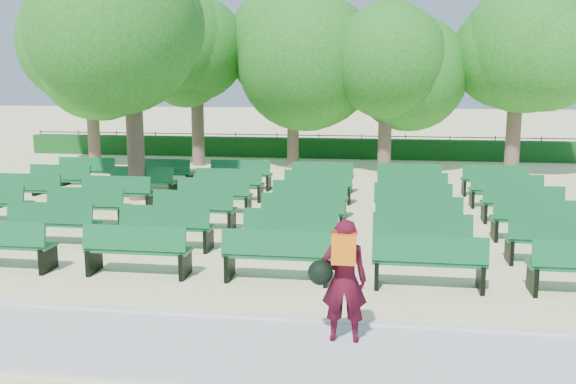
# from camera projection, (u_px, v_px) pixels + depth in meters

# --- Properties ---
(ground) EXTENTS (120.00, 120.00, 0.00)m
(ground) POSITION_uv_depth(u_px,v_px,m) (224.00, 226.00, 16.37)
(ground) COLOR beige
(paving) EXTENTS (30.00, 2.20, 0.06)m
(paving) POSITION_uv_depth(u_px,v_px,m) (99.00, 342.00, 9.17)
(paving) COLOR beige
(paving) RESTS_ON ground
(curb) EXTENTS (30.00, 0.12, 0.10)m
(curb) POSITION_uv_depth(u_px,v_px,m) (130.00, 311.00, 10.28)
(curb) COLOR silver
(curb) RESTS_ON ground
(hedge) EXTENTS (26.00, 0.70, 0.90)m
(hedge) POSITION_uv_depth(u_px,v_px,m) (297.00, 148.00, 29.92)
(hedge) COLOR #134B1A
(hedge) RESTS_ON ground
(fence) EXTENTS (26.00, 0.10, 1.02)m
(fence) POSITION_uv_depth(u_px,v_px,m) (298.00, 156.00, 30.39)
(fence) COLOR black
(fence) RESTS_ON ground
(tree_line) EXTENTS (21.80, 6.80, 7.04)m
(tree_line) POSITION_uv_depth(u_px,v_px,m) (284.00, 169.00, 26.11)
(tree_line) COLOR #25741F
(tree_line) RESTS_ON ground
(bench_array) EXTENTS (2.05, 0.77, 1.27)m
(bench_array) POSITION_uv_depth(u_px,v_px,m) (255.00, 218.00, 16.73)
(bench_array) COLOR #0F5B2C
(bench_array) RESTS_ON ground
(tree_among) EXTENTS (5.37, 5.37, 7.48)m
(tree_among) POSITION_uv_depth(u_px,v_px,m) (131.00, 32.00, 18.95)
(tree_among) COLOR brown
(tree_among) RESTS_ON ground
(person) EXTENTS (0.84, 0.51, 1.77)m
(person) POSITION_uv_depth(u_px,v_px,m) (342.00, 279.00, 8.98)
(person) COLOR #420918
(person) RESTS_ON ground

